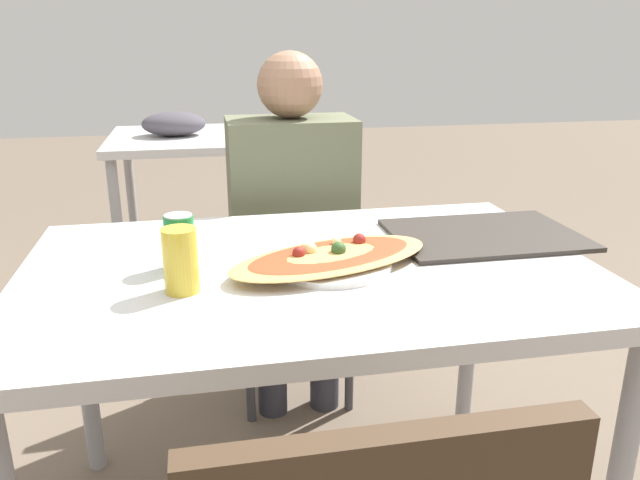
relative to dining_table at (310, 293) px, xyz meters
The scene contains 8 objects.
dining_table is the anchor object (origin of this frame).
chair_far_seated 0.78m from the dining_table, 85.54° to the left, with size 0.40×0.40×0.92m.
person_seated 0.65m from the dining_table, 84.73° to the left, with size 0.41×0.27×1.20m.
pizza_main 0.11m from the dining_table, 26.37° to the right, with size 0.54×0.37×0.06m.
soda_can 0.32m from the dining_table, behind, with size 0.07×0.07×0.12m.
drink_glass 0.33m from the dining_table, 160.34° to the right, with size 0.07×0.07×0.13m.
serving_tray 0.50m from the dining_table, 12.89° to the left, with size 0.47×0.34×0.01m.
background_table 1.97m from the dining_table, 94.78° to the left, with size 1.10×0.80×0.87m.
Camera 1 is at (-0.24, -1.31, 1.25)m, focal length 35.00 mm.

